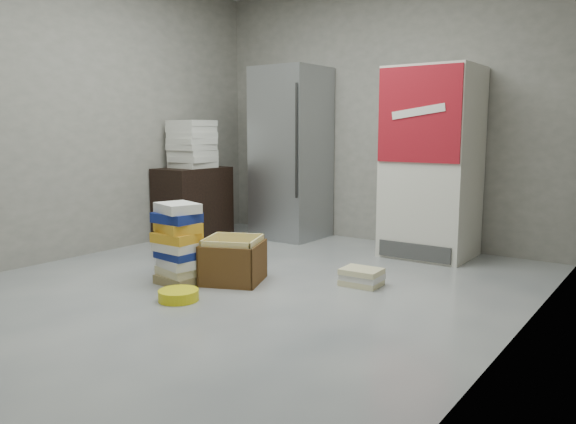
# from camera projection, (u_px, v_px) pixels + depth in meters

# --- Properties ---
(ground) EXTENTS (5.00, 5.00, 0.00)m
(ground) POSITION_uv_depth(u_px,v_px,m) (225.00, 293.00, 4.21)
(ground) COLOR #B5B5B1
(ground) RESTS_ON ground
(room_shell) EXTENTS (4.04, 5.04, 2.82)m
(room_shell) POSITION_uv_depth(u_px,v_px,m) (221.00, 46.00, 3.95)
(room_shell) COLOR gray
(room_shell) RESTS_ON ground
(steel_fridge) EXTENTS (0.70, 0.72, 1.90)m
(steel_fridge) POSITION_uv_depth(u_px,v_px,m) (291.00, 154.00, 6.30)
(steel_fridge) COLOR #A7AAAF
(steel_fridge) RESTS_ON ground
(coke_cooler) EXTENTS (0.80, 0.73, 1.80)m
(coke_cooler) POSITION_uv_depth(u_px,v_px,m) (432.00, 163.00, 5.35)
(coke_cooler) COLOR silver
(coke_cooler) RESTS_ON ground
(wood_shelf) EXTENTS (0.50, 0.80, 0.80)m
(wood_shelf) POSITION_uv_depth(u_px,v_px,m) (193.00, 203.00, 6.28)
(wood_shelf) COLOR black
(wood_shelf) RESTS_ON ground
(supply_box_stack) EXTENTS (0.43, 0.43, 0.52)m
(supply_box_stack) POSITION_uv_depth(u_px,v_px,m) (192.00, 144.00, 6.17)
(supply_box_stack) COLOR silver
(supply_box_stack) RESTS_ON wood_shelf
(phonebook_stack_main) EXTENTS (0.41, 0.35, 0.65)m
(phonebook_stack_main) POSITION_uv_depth(u_px,v_px,m) (178.00, 244.00, 4.43)
(phonebook_stack_main) COLOR olive
(phonebook_stack_main) RESTS_ON ground
(phonebook_stack_side) EXTENTS (0.32, 0.26, 0.14)m
(phonebook_stack_side) POSITION_uv_depth(u_px,v_px,m) (362.00, 277.00, 4.41)
(phonebook_stack_side) COLOR beige
(phonebook_stack_side) RESTS_ON ground
(cardboard_box) EXTENTS (0.59, 0.59, 0.36)m
(cardboard_box) POSITION_uv_depth(u_px,v_px,m) (233.00, 263.00, 4.51)
(cardboard_box) COLOR yellow
(cardboard_box) RESTS_ON ground
(bucket_lid) EXTENTS (0.29, 0.29, 0.08)m
(bucket_lid) POSITION_uv_depth(u_px,v_px,m) (179.00, 295.00, 4.03)
(bucket_lid) COLOR yellow
(bucket_lid) RESTS_ON ground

